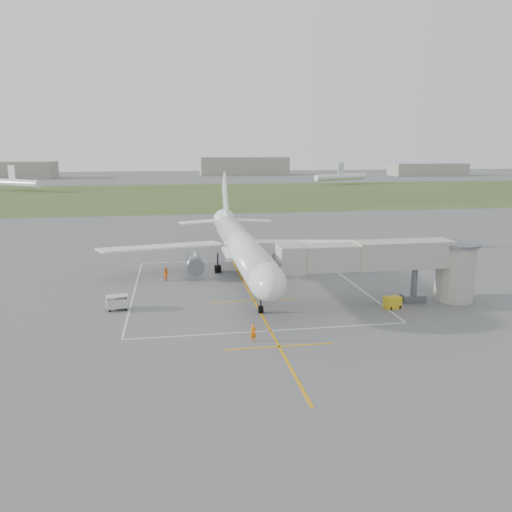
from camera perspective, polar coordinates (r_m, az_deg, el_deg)
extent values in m
plane|color=#565658|center=(67.67, -1.59, -2.65)|extent=(700.00, 700.00, 0.00)
cube|color=#3C5123|center=(195.80, -6.85, 6.97)|extent=(700.00, 120.00, 0.02)
cube|color=orange|center=(62.90, -0.96, -3.79)|extent=(0.25, 60.00, 0.01)
cube|color=orange|center=(45.20, 2.65, -10.30)|extent=(10.00, 0.25, 0.01)
cube|color=orange|center=(58.16, -0.23, -5.12)|extent=(10.00, 0.25, 0.01)
cube|color=silver|center=(79.25, -2.78, -0.46)|extent=(28.00, 0.20, 0.01)
cube|color=silver|center=(48.84, 1.66, -8.54)|extent=(28.00, 0.20, 0.01)
cube|color=silver|center=(63.44, -13.74, -4.00)|extent=(0.20, 32.00, 0.01)
cube|color=silver|center=(67.24, 10.81, -2.95)|extent=(0.20, 32.00, 0.01)
cylinder|color=silver|center=(66.67, -1.61, 1.09)|extent=(3.80, 36.00, 3.80)
ellipsoid|color=silver|center=(49.34, 1.25, -2.84)|extent=(3.80, 7.22, 3.80)
cube|color=black|center=(48.22, 1.45, -1.91)|extent=(2.40, 1.60, 0.99)
cone|color=silver|center=(86.68, -3.47, 3.90)|extent=(3.80, 6.00, 3.80)
cube|color=silver|center=(74.69, 5.77, 1.57)|extent=(17.93, 11.24, 1.23)
cube|color=silver|center=(72.15, -10.56, 1.05)|extent=(17.93, 11.24, 1.23)
cube|color=silver|center=(69.89, -1.94, 0.31)|extent=(4.20, 8.00, 0.50)
cube|color=silver|center=(86.87, -3.55, 6.78)|extent=(0.30, 7.89, 8.65)
cube|color=silver|center=(85.03, -3.37, 4.63)|extent=(0.35, 5.00, 1.20)
cube|color=silver|center=(86.89, -0.69, 4.08)|extent=(7.85, 5.03, 0.20)
cube|color=silver|center=(86.03, -6.24, 3.93)|extent=(7.85, 5.03, 0.20)
cylinder|color=slate|center=(70.69, 3.11, -0.44)|extent=(2.30, 4.20, 2.30)
cube|color=silver|center=(70.23, 3.17, 0.15)|extent=(0.25, 2.40, 1.20)
cylinder|color=slate|center=(69.12, -6.98, -0.80)|extent=(2.30, 4.20, 2.30)
cube|color=silver|center=(68.65, -6.99, -0.20)|extent=(0.25, 2.40, 1.20)
cylinder|color=black|center=(53.54, 0.54, -5.20)|extent=(0.18, 0.18, 2.60)
cylinder|color=black|center=(53.80, 0.42, -6.12)|extent=(0.28, 0.80, 0.80)
cylinder|color=black|center=(53.83, 0.65, -6.11)|extent=(0.28, 0.80, 0.80)
cylinder|color=black|center=(72.09, 0.20, -0.58)|extent=(0.22, 0.22, 2.80)
cylinder|color=black|center=(71.92, 0.02, -1.36)|extent=(0.32, 0.96, 0.96)
cylinder|color=black|center=(72.01, 0.46, -1.34)|extent=(0.32, 0.96, 0.96)
cylinder|color=black|center=(72.59, -0.07, -1.24)|extent=(0.32, 0.96, 0.96)
cylinder|color=black|center=(72.68, 0.37, -1.22)|extent=(0.32, 0.96, 0.96)
cylinder|color=black|center=(71.38, -4.40, -0.74)|extent=(0.22, 0.22, 2.80)
cylinder|color=black|center=(71.22, -4.59, -1.54)|extent=(0.32, 0.96, 0.96)
cylinder|color=black|center=(71.27, -4.14, -1.52)|extent=(0.32, 0.96, 0.96)
cylinder|color=black|center=(71.90, -4.63, -1.41)|extent=(0.32, 0.96, 0.96)
cylinder|color=black|center=(71.95, -4.19, -1.39)|extent=(0.32, 0.96, 0.96)
cube|color=#9D998D|center=(55.20, 8.31, -0.18)|extent=(11.09, 2.90, 2.80)
cube|color=#9D998D|center=(58.40, 16.48, 0.22)|extent=(11.09, 3.10, 3.00)
cube|color=#9D998D|center=(54.05, 3.91, -0.34)|extent=(2.60, 3.40, 3.00)
cylinder|color=slate|center=(59.89, 17.61, -3.11)|extent=(0.70, 0.70, 4.20)
cube|color=slate|center=(60.33, 17.51, -4.62)|extent=(2.60, 1.40, 0.90)
cylinder|color=#9D998D|center=(62.03, 21.80, -1.85)|extent=(4.40, 4.40, 6.40)
cylinder|color=slate|center=(61.35, 22.05, 1.24)|extent=(5.00, 5.00, 0.30)
cylinder|color=black|center=(59.91, 16.65, -4.78)|extent=(0.70, 0.30, 0.70)
cylinder|color=black|center=(60.80, 18.35, -4.64)|extent=(0.70, 0.30, 0.70)
cube|color=gold|center=(57.33, 15.33, -5.14)|extent=(1.97, 1.52, 1.31)
cylinder|color=black|center=(56.74, 15.12, -5.80)|extent=(0.26, 0.42, 0.38)
cylinder|color=black|center=(57.48, 16.08, -5.62)|extent=(0.26, 0.42, 0.38)
cube|color=#BDBDBD|center=(56.79, -15.58, -5.18)|extent=(2.52, 1.77, 1.02)
cube|color=#BDBDBD|center=(56.57, -15.63, -4.42)|extent=(2.52, 1.77, 0.07)
cylinder|color=black|center=(56.17, -16.50, -5.23)|extent=(0.07, 0.07, 1.21)
cylinder|color=black|center=(56.26, -14.61, -5.09)|extent=(0.07, 0.07, 1.21)
cylinder|color=black|center=(57.23, -16.56, -4.91)|extent=(0.07, 0.07, 1.21)
cylinder|color=black|center=(57.33, -14.71, -4.77)|extent=(0.07, 0.07, 1.21)
cylinder|color=black|center=(56.45, -16.36, -5.97)|extent=(0.23, 0.39, 0.37)
cylinder|color=black|center=(56.53, -14.66, -5.85)|extent=(0.23, 0.39, 0.37)
cylinder|color=black|center=(57.42, -16.42, -5.67)|extent=(0.23, 0.39, 0.37)
cylinder|color=black|center=(57.50, -14.75, -5.55)|extent=(0.23, 0.39, 0.37)
imported|color=orange|center=(45.96, -0.31, -8.81)|extent=(0.65, 0.48, 1.64)
imported|color=orange|center=(68.01, -10.25, -2.04)|extent=(1.01, 1.03, 1.67)
cube|color=gray|center=(348.47, -1.38, 10.25)|extent=(60.00, 20.00, 12.00)
cube|color=gray|center=(357.51, 19.03, 9.33)|extent=(50.00, 18.00, 8.00)
cylinder|color=silver|center=(233.35, -26.05, 7.51)|extent=(27.40, 21.93, 3.20)
cube|color=silver|center=(233.13, -26.16, 8.61)|extent=(3.36, 2.66, 5.50)
cylinder|color=silver|center=(258.26, 9.65, 8.88)|extent=(30.67, 15.56, 3.20)
cube|color=silver|center=(258.06, 9.68, 9.88)|extent=(3.79, 1.85, 5.50)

